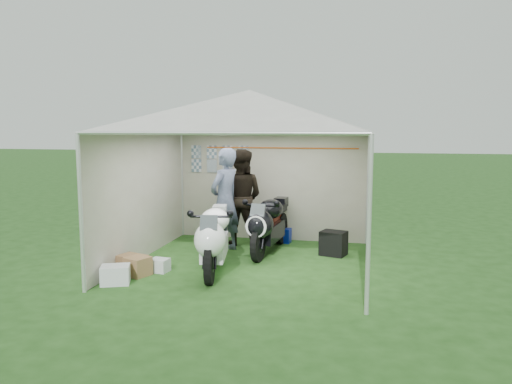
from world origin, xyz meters
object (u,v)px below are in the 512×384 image
person_blue_jacket (225,200)px  crate_0 (115,275)px  paddock_stand (281,235)px  crate_3 (132,264)px  motorcycle_black (268,223)px  equipment_box (333,243)px  crate_1 (138,266)px  canopy_tent (250,115)px  motorcycle_white (214,237)px  person_dark_jacket (240,197)px  crate_2 (159,265)px

person_blue_jacket → crate_0: (-1.08, -2.33, -0.85)m
paddock_stand → crate_3: size_ratio=0.87×
motorcycle_black → equipment_box: 1.28m
equipment_box → crate_1: 3.60m
canopy_tent → crate_3: size_ratio=12.55×
canopy_tent → motorcycle_white: bearing=-124.5°
motorcycle_white → person_dark_jacket: person_dark_jacket is taller
canopy_tent → paddock_stand: 2.98m
person_blue_jacket → motorcycle_black: bearing=112.0°
paddock_stand → crate_1: 3.38m
motorcycle_white → crate_0: 1.65m
canopy_tent → motorcycle_black: canopy_tent is taller
paddock_stand → person_blue_jacket: (-0.93, -0.96, 0.85)m
motorcycle_white → paddock_stand: (0.72, 2.37, -0.45)m
person_dark_jacket → crate_2: (-0.83, -2.18, -0.86)m
motorcycle_black → paddock_stand: size_ratio=5.44×
person_dark_jacket → crate_0: bearing=69.2°
motorcycle_white → person_blue_jacket: 1.49m
canopy_tent → crate_3: (-1.75, -1.00, -2.42)m
motorcycle_white → motorcycle_black: (0.63, 1.41, -0.01)m
person_dark_jacket → crate_0: (-1.23, -2.93, -0.83)m
person_blue_jacket → equipment_box: (2.06, 0.13, -0.77)m
crate_0 → crate_2: crate_0 is taller
person_dark_jacket → equipment_box: 2.10m
motorcycle_black → crate_1: bearing=-128.5°
motorcycle_white → equipment_box: (1.85, 1.55, -0.37)m
person_dark_jacket → equipment_box: size_ratio=4.29×
crate_3 → canopy_tent: bearing=29.8°
motorcycle_black → paddock_stand: motorcycle_black is taller
paddock_stand → person_blue_jacket: size_ratio=0.20×
person_dark_jacket → equipment_box: person_dark_jacket is taller
canopy_tent → person_blue_jacket: bearing=131.7°
paddock_stand → person_dark_jacket: bearing=-155.4°
motorcycle_black → crate_1: motorcycle_black is taller
crate_2 → person_blue_jacket: bearing=66.7°
motorcycle_black → crate_1: 2.60m
person_dark_jacket → crate_1: size_ratio=5.73×
crate_3 → crate_2: bearing=23.9°
canopy_tent → crate_3: bearing=-150.2°
person_blue_jacket → crate_1: (-0.93, -1.86, -0.84)m
motorcycle_black → crate_0: motorcycle_black is taller
paddock_stand → person_dark_jacket: size_ratio=0.20×
motorcycle_black → crate_2: bearing=-128.6°
motorcycle_black → person_dark_jacket: 1.00m
motorcycle_white → crate_3: 1.41m
canopy_tent → crate_3: 3.15m
crate_1 → person_blue_jacket: bearing=63.3°
person_dark_jacket → motorcycle_black: bearing=140.9°
crate_0 → paddock_stand: bearing=58.5°
paddock_stand → equipment_box: bearing=-36.2°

